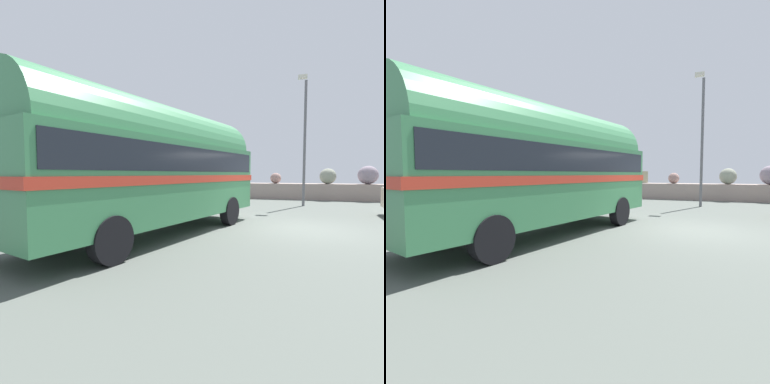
% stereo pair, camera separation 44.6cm
% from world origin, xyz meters
% --- Properties ---
extents(ground, '(32.00, 26.00, 0.02)m').
position_xyz_m(ground, '(0.00, 0.00, 0.01)').
color(ground, '#505650').
extents(breakwater, '(31.36, 2.40, 2.47)m').
position_xyz_m(breakwater, '(0.10, 11.80, 0.75)').
color(breakwater, gray).
rests_on(breakwater, ground).
extents(vintage_coach, '(4.47, 8.91, 3.70)m').
position_xyz_m(vintage_coach, '(-3.99, -2.23, 2.05)').
color(vintage_coach, black).
rests_on(vintage_coach, ground).
extents(lamp_post, '(0.50, 1.15, 6.76)m').
position_xyz_m(lamp_post, '(0.34, 6.99, 3.79)').
color(lamp_post, '#5B5B60').
rests_on(lamp_post, ground).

